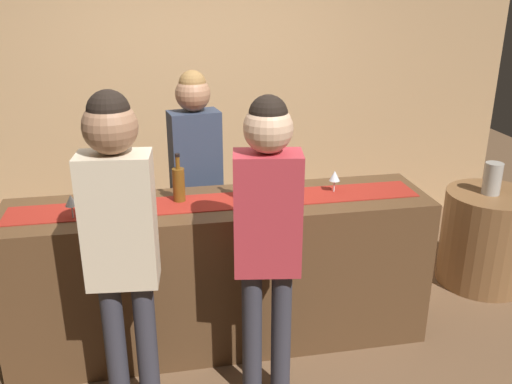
% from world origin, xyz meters
% --- Properties ---
extents(ground_plane, '(10.00, 10.00, 0.00)m').
position_xyz_m(ground_plane, '(0.00, 0.00, 0.00)').
color(ground_plane, brown).
extents(back_wall, '(6.00, 0.12, 2.90)m').
position_xyz_m(back_wall, '(0.00, 1.90, 1.45)').
color(back_wall, tan).
rests_on(back_wall, ground).
extents(bar_counter, '(2.60, 0.60, 0.97)m').
position_xyz_m(bar_counter, '(0.00, 0.00, 0.49)').
color(bar_counter, '#543821').
rests_on(bar_counter, ground).
extents(counter_runner_cloth, '(2.47, 0.28, 0.01)m').
position_xyz_m(counter_runner_cloth, '(0.00, 0.00, 0.97)').
color(counter_runner_cloth, maroon).
rests_on(counter_runner_cloth, bar_counter).
extents(wine_bottle_clear, '(0.07, 0.07, 0.30)m').
position_xyz_m(wine_bottle_clear, '(0.15, 0.02, 1.08)').
color(wine_bottle_clear, '#B2C6C1').
rests_on(wine_bottle_clear, bar_counter).
extents(wine_bottle_amber, '(0.07, 0.07, 0.30)m').
position_xyz_m(wine_bottle_amber, '(-0.24, 0.06, 1.08)').
color(wine_bottle_amber, brown).
rests_on(wine_bottle_amber, bar_counter).
extents(wine_glass_near_customer, '(0.07, 0.07, 0.14)m').
position_xyz_m(wine_glass_near_customer, '(0.34, 0.02, 1.08)').
color(wine_glass_near_customer, silver).
rests_on(wine_glass_near_customer, bar_counter).
extents(wine_glass_mid_counter, '(0.07, 0.07, 0.14)m').
position_xyz_m(wine_glass_mid_counter, '(-0.84, -0.09, 1.08)').
color(wine_glass_mid_counter, silver).
rests_on(wine_glass_mid_counter, bar_counter).
extents(wine_glass_far_end, '(0.07, 0.07, 0.14)m').
position_xyz_m(wine_glass_far_end, '(0.73, 0.03, 1.08)').
color(wine_glass_far_end, silver).
rests_on(wine_glass_far_end, bar_counter).
extents(bartender, '(0.37, 0.25, 1.68)m').
position_xyz_m(bartender, '(-0.09, 0.58, 1.04)').
color(bartender, '#26262B').
rests_on(bartender, ground).
extents(customer_sipping, '(0.37, 0.25, 1.73)m').
position_xyz_m(customer_sipping, '(0.17, -0.58, 1.07)').
color(customer_sipping, '#33333D').
rests_on(customer_sipping, ground).
extents(customer_browsing, '(0.36, 0.25, 1.78)m').
position_xyz_m(customer_browsing, '(-0.55, -0.62, 1.12)').
color(customer_browsing, '#33333D').
rests_on(customer_browsing, ground).
extents(round_side_table, '(0.68, 0.68, 0.74)m').
position_xyz_m(round_side_table, '(2.11, 0.36, 0.37)').
color(round_side_table, brown).
rests_on(round_side_table, ground).
extents(vase_on_side_table, '(0.13, 0.13, 0.24)m').
position_xyz_m(vase_on_side_table, '(2.08, 0.36, 0.86)').
color(vase_on_side_table, '#A8A399').
rests_on(vase_on_side_table, round_side_table).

